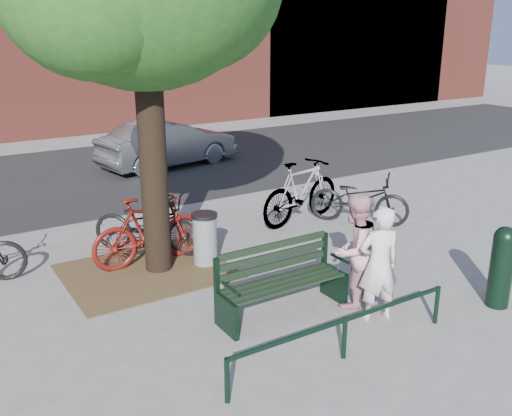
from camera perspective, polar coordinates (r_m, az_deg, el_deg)
ground at (r=7.54m, az=2.72°, el=-10.56°), size 90.00×90.00×0.00m
dirt_pit at (r=8.88m, az=-10.86°, el=-6.23°), size 2.40×2.00×0.02m
road at (r=14.88m, az=-16.25°, el=3.19°), size 40.00×7.00×0.01m
park_bench at (r=7.38m, az=2.42°, el=-7.05°), size 1.74×0.54×0.97m
guard_railing at (r=6.52m, az=8.89°, el=-11.58°), size 3.06×0.06×0.51m
person_left at (r=7.28m, az=12.19°, el=-5.49°), size 0.62×0.49×1.50m
person_right at (r=7.58m, az=9.80°, el=-4.24°), size 0.83×0.69×1.54m
bollard at (r=8.16m, az=23.37°, el=-5.17°), size 0.30×0.30×1.11m
litter_bin at (r=8.89m, az=-5.13°, el=-3.08°), size 0.41×0.41×0.83m
bicycle_b at (r=8.97m, az=-10.61°, el=-2.21°), size 1.85×0.54×1.11m
bicycle_c at (r=9.42m, az=-10.67°, el=-1.61°), size 1.82×1.79×0.99m
bicycle_d at (r=10.76m, az=4.55°, el=1.67°), size 2.07×0.94×1.20m
bicycle_e at (r=10.85m, az=10.31°, el=0.93°), size 1.68×1.83×0.97m
parked_car at (r=15.27m, az=-8.79°, el=6.38°), size 3.88×1.94×1.22m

